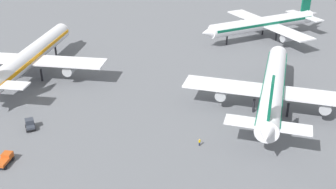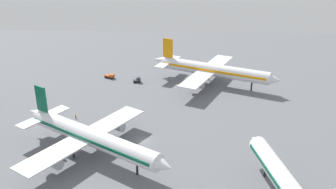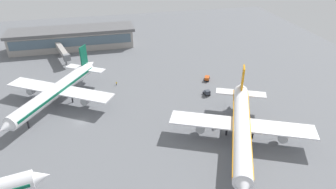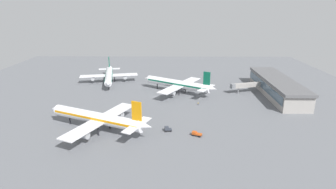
% 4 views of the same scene
% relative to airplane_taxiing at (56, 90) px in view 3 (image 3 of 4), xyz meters
% --- Properties ---
extents(ground, '(288.00, 288.00, 0.00)m').
position_rel_airplane_taxiing_xyz_m(ground, '(-8.45, 14.30, -6.14)').
color(ground, slate).
extents(terminal_building, '(68.80, 17.22, 10.87)m').
position_rel_airplane_taxiing_xyz_m(terminal_building, '(-3.39, -63.64, -0.60)').
color(terminal_building, '#9E9993').
rests_on(terminal_building, ground).
extents(airplane_taxiing, '(41.40, 49.29, 16.88)m').
position_rel_airplane_taxiing_xyz_m(airplane_taxiing, '(0.00, 0.00, 0.00)').
color(airplane_taxiing, white).
rests_on(airplane_taxiing, ground).
extents(airplane_distant, '(44.70, 53.93, 17.41)m').
position_rel_airplane_taxiing_xyz_m(airplane_distant, '(-58.53, 38.14, 0.19)').
color(airplane_distant, white).
rests_on(airplane_distant, ground).
extents(pushback_tractor, '(3.62, 4.79, 1.90)m').
position_rel_airplane_taxiing_xyz_m(pushback_tractor, '(-63.39, -6.78, -5.17)').
color(pushback_tractor, black).
rests_on(pushback_tractor, ground).
extents(baggage_tug, '(2.59, 3.43, 2.30)m').
position_rel_airplane_taxiing_xyz_m(baggage_tug, '(-58.79, 6.18, -4.98)').
color(baggage_tug, black).
rests_on(baggage_tug, ground).
extents(ground_crew_worker, '(0.55, 0.49, 1.67)m').
position_rel_airplane_taxiing_xyz_m(ground_crew_worker, '(-23.23, -11.18, -5.29)').
color(ground_crew_worker, '#1E2338').
rests_on(ground_crew_worker, ground).
extents(jet_bridge, '(8.97, 22.58, 6.74)m').
position_rel_airplane_taxiing_xyz_m(jet_bridge, '(0.89, -44.88, -0.99)').
color(jet_bridge, '#9E9993').
rests_on(jet_bridge, ground).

